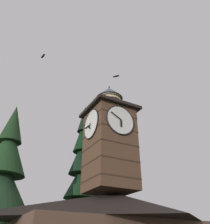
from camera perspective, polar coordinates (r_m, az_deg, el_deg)
clock_tower at (r=19.87m, az=1.09°, el=-6.46°), size 4.04×4.04×9.48m
pine_tree_behind at (r=26.02m, az=-5.61°, el=-18.41°), size 4.94×4.94×17.33m
moon at (r=61.49m, az=-6.46°, el=-21.67°), size 1.81×1.81×1.81m
flying_bird_high at (r=26.51m, az=-14.39°, el=12.63°), size 0.29×0.72×0.14m
flying_bird_low at (r=23.77m, az=2.62°, el=8.40°), size 0.51×0.59×0.15m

